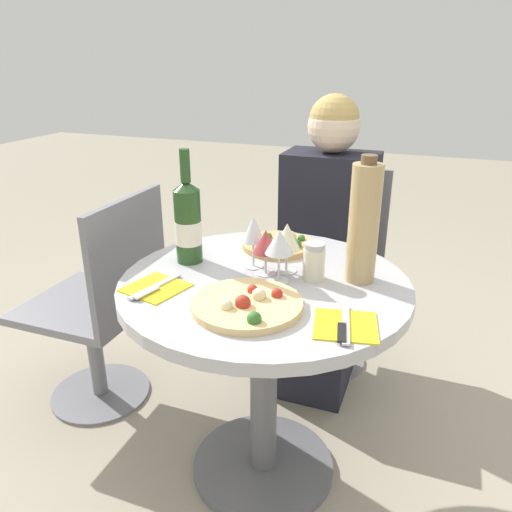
# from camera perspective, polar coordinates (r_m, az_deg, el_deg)

# --- Properties ---
(ground_plane) EXTENTS (12.00, 12.00, 0.00)m
(ground_plane) POSITION_cam_1_polar(r_m,az_deg,el_deg) (1.85, 0.82, -22.99)
(ground_plane) COLOR #9E937F
(ground_plane) RESTS_ON ground
(dining_table) EXTENTS (0.84, 0.84, 0.70)m
(dining_table) POSITION_cam_1_polar(r_m,az_deg,el_deg) (1.51, 0.93, -8.48)
(dining_table) COLOR slate
(dining_table) RESTS_ON ground_plane
(chair_behind_diner) EXTENTS (0.44, 0.44, 0.85)m
(chair_behind_diner) POSITION_cam_1_polar(r_m,az_deg,el_deg) (2.23, 8.31, -1.85)
(chair_behind_diner) COLOR slate
(chair_behind_diner) RESTS_ON ground_plane
(seated_diner) EXTENTS (0.37, 0.46, 1.17)m
(seated_diner) POSITION_cam_1_polar(r_m,az_deg,el_deg) (2.05, 7.59, -0.27)
(seated_diner) COLOR black
(seated_diner) RESTS_ON ground_plane
(chair_empty_side) EXTENTS (0.44, 0.44, 0.85)m
(chair_empty_side) POSITION_cam_1_polar(r_m,az_deg,el_deg) (1.99, -17.02, -5.80)
(chair_empty_side) COLOR slate
(chair_empty_side) RESTS_ON ground_plane
(pizza_large) EXTENTS (0.29, 0.29, 0.05)m
(pizza_large) POSITION_cam_1_polar(r_m,az_deg,el_deg) (1.28, -0.98, -5.53)
(pizza_large) COLOR #E5C17F
(pizza_large) RESTS_ON dining_table
(pizza_small_far) EXTENTS (0.24, 0.24, 0.05)m
(pizza_small_far) POSITION_cam_1_polar(r_m,az_deg,el_deg) (1.67, 2.72, 1.37)
(pizza_small_far) COLOR tan
(pizza_small_far) RESTS_ON dining_table
(wine_bottle) EXTENTS (0.08, 0.08, 0.35)m
(wine_bottle) POSITION_cam_1_polar(r_m,az_deg,el_deg) (1.54, -7.78, 3.86)
(wine_bottle) COLOR #23471E
(wine_bottle) RESTS_ON dining_table
(tall_carafe) EXTENTS (0.09, 0.09, 0.36)m
(tall_carafe) POSITION_cam_1_polar(r_m,az_deg,el_deg) (1.41, 12.21, 3.67)
(tall_carafe) COLOR tan
(tall_carafe) RESTS_ON dining_table
(sugar_shaker) EXTENTS (0.06, 0.06, 0.11)m
(sugar_shaker) POSITION_cam_1_polar(r_m,az_deg,el_deg) (1.43, 6.64, -0.64)
(sugar_shaker) COLOR silver
(sugar_shaker) RESTS_ON dining_table
(wine_glass_back_right) EXTENTS (0.08, 0.08, 0.15)m
(wine_glass_back_right) POSITION_cam_1_polar(r_m,az_deg,el_deg) (1.45, 3.57, 2.16)
(wine_glass_back_right) COLOR silver
(wine_glass_back_right) RESTS_ON dining_table
(wine_glass_center) EXTENTS (0.08, 0.08, 0.14)m
(wine_glass_center) POSITION_cam_1_polar(r_m,az_deg,el_deg) (1.44, 1.13, 1.58)
(wine_glass_center) COLOR silver
(wine_glass_center) RESTS_ON dining_table
(wine_glass_front_right) EXTENTS (0.08, 0.08, 0.16)m
(wine_glass_front_right) POSITION_cam_1_polar(r_m,az_deg,el_deg) (1.38, 2.67, 1.53)
(wine_glass_front_right) COLOR silver
(wine_glass_front_right) RESTS_ON dining_table
(wine_glass_back_left) EXTENTS (0.07, 0.07, 0.16)m
(wine_glass_back_left) POSITION_cam_1_polar(r_m,az_deg,el_deg) (1.48, -0.30, 2.96)
(wine_glass_back_left) COLOR silver
(wine_glass_back_left) RESTS_ON dining_table
(place_setting_left) EXTENTS (0.18, 0.19, 0.01)m
(place_setting_left) POSITION_cam_1_polar(r_m,az_deg,el_deg) (1.41, -11.46, -3.57)
(place_setting_left) COLOR yellow
(place_setting_left) RESTS_ON dining_table
(place_setting_right) EXTENTS (0.18, 0.19, 0.01)m
(place_setting_right) POSITION_cam_1_polar(r_m,az_deg,el_deg) (1.22, 10.17, -7.84)
(place_setting_right) COLOR yellow
(place_setting_right) RESTS_ON dining_table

